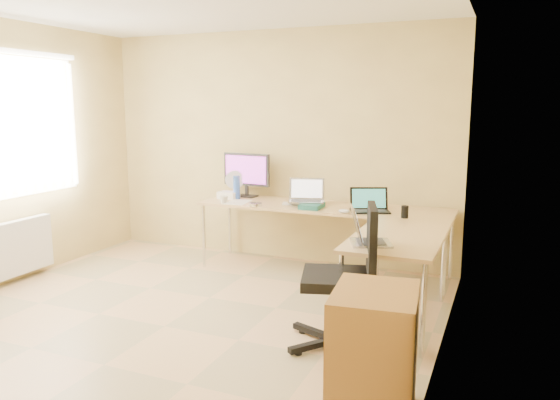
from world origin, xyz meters
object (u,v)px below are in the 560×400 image
at_px(laptop_center, 306,191).
at_px(water_bottle, 237,188).
at_px(cabinet, 374,358).
at_px(desk_return, 397,278).
at_px(laptop_black, 370,200).
at_px(keyboard, 303,204).
at_px(laptop_return, 371,229).
at_px(office_chair, 336,281).
at_px(desk_main, 323,240).
at_px(desk_fan, 236,184).
at_px(monitor, 247,175).
at_px(mug, 224,200).

relative_size(laptop_center, water_bottle, 1.41).
height_order(laptop_center, cabinet, laptop_center).
bearing_deg(desk_return, laptop_center, 141.39).
height_order(laptop_black, keyboard, laptop_black).
relative_size(laptop_return, office_chair, 0.33).
bearing_deg(keyboard, cabinet, -77.20).
bearing_deg(desk_main, desk_fan, 169.93).
bearing_deg(laptop_black, water_bottle, 151.22).
bearing_deg(desk_fan, cabinet, -74.00).
height_order(water_bottle, cabinet, water_bottle).
bearing_deg(monitor, desk_main, -6.09).
bearing_deg(desk_return, mug, 160.59).
distance_m(office_chair, cabinet, 0.96).
bearing_deg(water_bottle, keyboard, -2.82).
relative_size(keyboard, cabinet, 0.54).
relative_size(monitor, water_bottle, 2.26).
height_order(laptop_center, keyboard, laptop_center).
xyz_separation_m(keyboard, water_bottle, (-0.80, 0.04, 0.12)).
relative_size(desk_return, laptop_black, 3.47).
relative_size(mug, cabinet, 0.11).
distance_m(desk_return, office_chair, 0.73).
bearing_deg(water_bottle, laptop_black, -5.61).
relative_size(desk_return, mug, 14.57).
bearing_deg(laptop_center, laptop_black, -20.71).
height_order(mug, office_chair, office_chair).
relative_size(laptop_center, desk_fan, 1.34).
xyz_separation_m(keyboard, mug, (-0.80, -0.27, 0.03)).
bearing_deg(laptop_return, office_chair, 125.40).
bearing_deg(keyboard, laptop_return, -67.83).
xyz_separation_m(keyboard, desk_fan, (-0.91, 0.23, 0.13)).
relative_size(monitor, keyboard, 1.39).
distance_m(desk_return, water_bottle, 2.29).
relative_size(monitor, desk_fan, 2.15).
height_order(desk_main, water_bottle, water_bottle).
bearing_deg(water_bottle, mug, -88.98).
xyz_separation_m(desk_fan, office_chair, (1.78, -1.84, -0.37)).
bearing_deg(desk_main, monitor, 168.59).
bearing_deg(cabinet, desk_return, 89.46).
bearing_deg(laptop_center, monitor, 143.49).
bearing_deg(keyboard, laptop_center, -62.30).
xyz_separation_m(desk_main, keyboard, (-0.22, -0.03, 0.37)).
xyz_separation_m(water_bottle, cabinet, (2.15, -2.47, -0.50)).
relative_size(desk_main, laptop_black, 7.08).
distance_m(desk_main, laptop_center, 0.56).
bearing_deg(laptop_black, office_chair, -108.56).
bearing_deg(water_bottle, cabinet, -49.00).
distance_m(laptop_center, laptop_black, 0.69).
height_order(keyboard, mug, mug).
distance_m(desk_return, laptop_return, 0.62).
relative_size(desk_main, laptop_center, 7.24).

